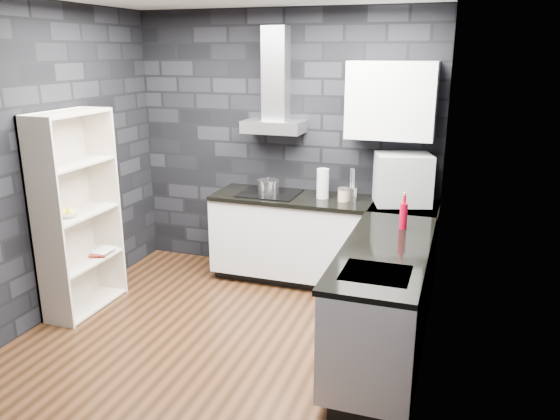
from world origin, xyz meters
The scene contains 27 objects.
ground centered at (0.00, 0.00, 0.00)m, with size 3.20×3.20×0.00m, color #402514.
wall_back centered at (0.00, 1.62, 1.35)m, with size 3.20×0.05×2.70m, color black.
wall_front centered at (0.00, -1.62, 1.35)m, with size 3.20×0.05×2.70m, color black.
wall_left centered at (-1.62, 0.00, 1.35)m, with size 0.05×3.20×2.70m, color black.
wall_right centered at (1.62, 0.00, 1.35)m, with size 0.05×3.20×2.70m, color black.
toekick_back centered at (0.50, 1.34, 0.05)m, with size 2.18×0.50×0.10m, color black.
toekick_right centered at (1.34, 0.10, 0.05)m, with size 0.50×1.78×0.10m, color black.
counter_back_cab centered at (0.50, 1.30, 0.48)m, with size 2.20×0.60×0.76m, color silver.
counter_right_cab centered at (1.30, 0.10, 0.48)m, with size 0.60×1.80×0.76m, color silver.
counter_back_top centered at (0.50, 1.29, 0.88)m, with size 2.20×0.62×0.04m, color black.
counter_right_top centered at (1.29, 0.10, 0.88)m, with size 0.62×1.80×0.04m, color black.
counter_corner_top centered at (1.30, 1.30, 0.88)m, with size 0.62×0.62×0.04m, color black.
hood_body centered at (-0.05, 1.43, 1.56)m, with size 0.60×0.34×0.12m, color #BBBBC0.
hood_chimney centered at (-0.05, 1.50, 2.07)m, with size 0.24×0.20×0.90m, color #BBBBC0.
upper_cabinet centered at (1.10, 1.43, 1.85)m, with size 0.80×0.35×0.70m, color silver.
cooktop centered at (-0.05, 1.30, 0.91)m, with size 0.58×0.50×0.01m, color black.
sink_rim centered at (1.30, -0.40, 0.89)m, with size 0.44×0.40×0.01m, color #BBBBC0.
pot centered at (-0.05, 1.27, 0.97)m, with size 0.21×0.21×0.12m, color silver.
glass_vase centered at (0.50, 1.31, 1.05)m, with size 0.12×0.12×0.29m, color silver.
storage_jar centered at (0.71, 1.25, 0.96)m, with size 0.10×0.10×0.12m, color tan.
utensil_crock centered at (0.79, 1.30, 0.96)m, with size 0.10×0.10×0.13m, color silver.
appliance_garage centered at (1.25, 1.35, 1.12)m, with size 0.50×0.39×0.50m, color #9EA1A5.
red_bottle centered at (1.36, 0.58, 1.01)m, with size 0.06×0.06×0.21m, color maroon.
bookshelf centered at (-1.42, 0.08, 0.90)m, with size 0.34×0.80×1.80m, color beige.
fruit_bowl centered at (-1.42, -0.04, 0.94)m, with size 0.20×0.20×0.05m, color white.
book_red centered at (-1.43, 0.23, 0.57)m, with size 0.15×0.02×0.21m, color maroon.
book_second centered at (-1.43, 0.29, 0.59)m, with size 0.16×0.02×0.23m, color #B2B2B2.
Camera 1 is at (1.77, -3.71, 2.28)m, focal length 35.00 mm.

